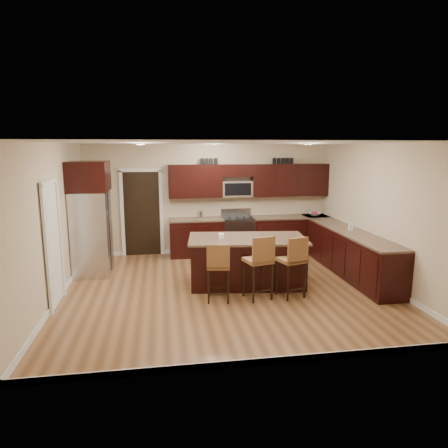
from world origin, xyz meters
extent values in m
plane|color=brown|center=(0.00, 0.00, 0.00)|extent=(6.00, 6.00, 0.00)
plane|color=silver|center=(0.00, 0.00, 2.70)|extent=(6.00, 6.00, 0.00)
plane|color=#C9B391|center=(0.00, 2.75, 1.35)|extent=(6.00, 0.00, 6.00)
plane|color=#C9B391|center=(-3.00, 0.00, 1.35)|extent=(0.00, 5.50, 5.50)
plane|color=#C9B391|center=(3.00, 0.00, 1.35)|extent=(0.00, 5.50, 5.50)
cube|color=black|center=(-0.35, 2.45, 0.44)|extent=(1.30, 0.60, 0.88)
cube|color=black|center=(2.03, 2.45, 0.44)|extent=(1.94, 0.60, 0.88)
cube|color=black|center=(2.70, 0.48, 0.44)|extent=(0.60, 3.35, 0.88)
cube|color=brown|center=(-0.35, 2.45, 0.90)|extent=(1.30, 0.63, 0.04)
cube|color=brown|center=(2.03, 2.45, 0.90)|extent=(1.94, 0.63, 0.04)
cube|color=brown|center=(2.70, 0.48, 0.90)|extent=(0.63, 3.35, 0.04)
cube|color=black|center=(-0.35, 2.58, 1.82)|extent=(1.30, 0.33, 0.80)
cube|color=black|center=(2.03, 2.58, 1.82)|extent=(1.94, 0.33, 0.80)
cube|color=black|center=(0.68, 2.58, 2.07)|extent=(0.76, 0.33, 0.30)
cube|color=silver|center=(0.68, 2.45, 0.45)|extent=(0.76, 0.64, 0.90)
cube|color=black|center=(0.68, 2.45, 0.91)|extent=(0.76, 0.60, 0.03)
cube|color=black|center=(0.68, 2.15, 0.45)|extent=(0.65, 0.01, 0.45)
cube|color=silver|center=(0.68, 2.72, 1.02)|extent=(0.76, 0.05, 0.18)
cube|color=silver|center=(0.68, 2.60, 1.62)|extent=(0.76, 0.31, 0.40)
cube|color=black|center=(-1.65, 2.73, 1.03)|extent=(0.85, 0.03, 2.06)
cube|color=white|center=(-2.98, -0.30, 1.02)|extent=(0.03, 0.80, 2.04)
cube|color=black|center=(0.43, 0.22, 0.44)|extent=(2.24, 1.30, 0.88)
cube|color=brown|center=(0.43, 0.22, 0.90)|extent=(2.35, 1.42, 0.04)
cube|color=black|center=(0.43, 0.22, 0.04)|extent=(2.15, 1.22, 0.09)
cube|color=olive|center=(-0.24, -0.56, 0.63)|extent=(0.44, 0.44, 0.06)
cube|color=olive|center=(-0.27, -0.73, 0.83)|extent=(0.39, 0.10, 0.42)
cylinder|color=black|center=(-0.41, -0.72, 0.30)|extent=(0.03, 0.03, 0.60)
cylinder|color=black|center=(-0.07, -0.72, 0.30)|extent=(0.03, 0.03, 0.60)
cylinder|color=black|center=(-0.41, -0.39, 0.30)|extent=(0.03, 0.03, 0.60)
cylinder|color=black|center=(-0.07, -0.39, 0.30)|extent=(0.03, 0.03, 0.60)
cube|color=olive|center=(0.45, -0.56, 0.69)|extent=(0.52, 0.52, 0.06)
cube|color=olive|center=(0.51, -0.74, 0.91)|extent=(0.42, 0.15, 0.46)
cylinder|color=black|center=(0.27, -0.74, 0.33)|extent=(0.04, 0.04, 0.66)
cylinder|color=black|center=(0.64, -0.74, 0.33)|extent=(0.04, 0.04, 0.66)
cylinder|color=black|center=(0.27, -0.38, 0.33)|extent=(0.04, 0.04, 0.66)
cylinder|color=black|center=(0.64, -0.38, 0.33)|extent=(0.04, 0.04, 0.66)
cube|color=olive|center=(1.06, -0.56, 0.67)|extent=(0.52, 0.52, 0.06)
cube|color=olive|center=(1.11, -0.74, 0.89)|extent=(0.41, 0.16, 0.44)
cylinder|color=black|center=(0.88, -0.74, 0.32)|extent=(0.04, 0.04, 0.64)
cylinder|color=black|center=(1.23, -0.74, 0.32)|extent=(0.04, 0.04, 0.64)
cylinder|color=black|center=(0.88, -0.38, 0.32)|extent=(0.04, 0.04, 0.64)
cylinder|color=black|center=(1.23, -0.38, 0.32)|extent=(0.04, 0.04, 0.64)
cube|color=silver|center=(-2.62, 1.35, 0.87)|extent=(0.72, 0.87, 1.75)
cube|color=black|center=(-2.26, 1.35, 0.87)|extent=(0.01, 0.02, 1.66)
cylinder|color=silver|center=(-2.23, 1.27, 0.96)|extent=(0.02, 0.02, 0.78)
cylinder|color=silver|center=(-2.23, 1.43, 0.96)|extent=(0.02, 0.02, 0.78)
cube|color=black|center=(-2.62, 1.35, 2.05)|extent=(0.78, 0.93, 0.60)
cube|color=brown|center=(0.35, 1.24, 0.01)|extent=(1.07, 0.78, 0.01)
imported|color=silver|center=(2.67, 2.45, 0.96)|extent=(0.35, 0.35, 0.08)
imported|color=#B2B2B2|center=(2.70, 0.53, 1.01)|extent=(0.10, 0.10, 0.19)
cylinder|color=silver|center=(-0.26, 2.45, 1.01)|extent=(0.12, 0.12, 0.18)
cylinder|color=silver|center=(-0.25, 2.45, 1.00)|extent=(0.11, 0.11, 0.15)
cylinder|color=white|center=(-0.07, 0.22, 0.97)|extent=(0.10, 0.10, 0.10)
camera|label=1|loc=(-1.18, -7.08, 2.62)|focal=32.00mm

